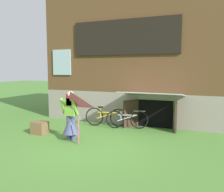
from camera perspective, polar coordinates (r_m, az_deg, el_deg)
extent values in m
plane|color=#4C7F33|center=(7.40, -5.42, -11.35)|extent=(60.00, 60.00, 0.00)
cube|color=gray|center=(12.23, 6.82, -1.20)|extent=(7.42, 4.92, 1.29)
cube|color=brown|center=(12.17, 7.00, 11.47)|extent=(7.42, 4.92, 4.09)
cube|color=black|center=(9.82, 2.85, 13.49)|extent=(4.33, 0.08, 1.36)
cube|color=#9EB7C6|center=(9.84, 2.89, 13.47)|extent=(4.17, 0.04, 1.24)
cube|color=#9EB7C6|center=(11.11, -11.54, 7.65)|extent=(0.90, 0.06, 1.10)
cube|color=black|center=(9.57, 9.80, -4.09)|extent=(1.40, 0.03, 1.05)
cube|color=#3D2B1E|center=(9.53, 4.42, -4.06)|extent=(0.44, 0.62, 1.05)
cube|color=#3D2B1E|center=(9.14, 14.60, -4.69)|extent=(0.14, 0.70, 1.05)
cube|color=#B2B2B7|center=(8.94, 9.11, 0.48)|extent=(2.27, 1.09, 0.18)
cylinder|color=#474C75|center=(7.94, -9.96, -7.23)|extent=(0.14, 0.14, 0.78)
cylinder|color=#474C75|center=(7.86, -8.97, -7.36)|extent=(0.14, 0.14, 0.78)
cone|color=#474C75|center=(7.87, -9.48, -6.46)|extent=(0.52, 0.52, 0.59)
cube|color=#72AD38|center=(7.77, -9.56, -2.49)|extent=(0.34, 0.20, 0.56)
cylinder|color=#72AD38|center=(7.80, -11.32, -2.28)|extent=(0.17, 0.32, 0.52)
cylinder|color=#72AD38|center=(7.57, -8.56, -2.50)|extent=(0.17, 0.32, 0.52)
cube|color=maroon|center=(7.69, -9.83, -0.88)|extent=(0.20, 0.08, 0.36)
sphere|color=#D8AD8E|center=(7.72, -9.61, 0.32)|extent=(0.21, 0.21, 0.21)
pyramid|color=#E54C7F|center=(7.18, -9.65, -1.61)|extent=(0.86, 0.67, 0.54)
cylinder|color=beige|center=(7.39, -8.30, -3.70)|extent=(0.01, 0.45, 0.48)
cylinder|color=#E54C7F|center=(7.43, -7.76, -8.25)|extent=(0.03, 0.03, 0.76)
torus|color=black|center=(9.29, 6.33, -5.52)|extent=(0.66, 0.25, 0.68)
torus|color=black|center=(9.31, 0.66, -5.46)|extent=(0.66, 0.25, 0.68)
cylinder|color=#ADAFB5|center=(9.26, 3.50, -4.45)|extent=(0.66, 0.25, 0.04)
cylinder|color=#ADAFB5|center=(9.28, 3.49, -5.12)|extent=(0.73, 0.27, 0.27)
cylinder|color=#ADAFB5|center=(9.27, 2.08, -4.43)|extent=(0.04, 0.04, 0.38)
cube|color=black|center=(9.23, 2.08, -3.27)|extent=(0.20, 0.08, 0.05)
cylinder|color=#ADAFB5|center=(9.23, 6.35, -3.51)|extent=(0.43, 0.16, 0.03)
torus|color=black|center=(9.57, 1.64, -5.01)|extent=(0.71, 0.21, 0.72)
torus|color=black|center=(9.75, -4.08, -4.80)|extent=(0.71, 0.21, 0.72)
cylinder|color=gold|center=(9.61, -1.25, -3.83)|extent=(0.72, 0.20, 0.04)
cylinder|color=gold|center=(9.64, -1.25, -4.52)|extent=(0.79, 0.22, 0.29)
cylinder|color=gold|center=(9.66, -2.68, -3.78)|extent=(0.04, 0.04, 0.40)
cube|color=black|center=(9.63, -2.68, -2.59)|extent=(0.20, 0.08, 0.05)
cylinder|color=gold|center=(9.50, 1.64, -2.91)|extent=(0.43, 0.13, 0.03)
cube|color=brown|center=(8.94, -16.39, -7.06)|extent=(0.49, 0.42, 0.42)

